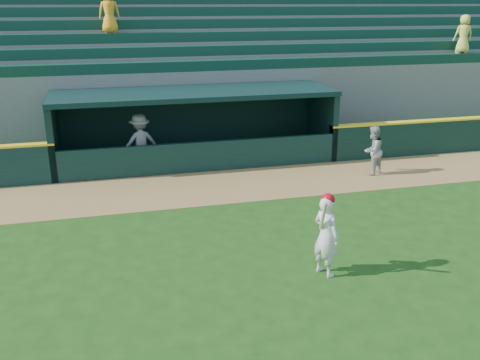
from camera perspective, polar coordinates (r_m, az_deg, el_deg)
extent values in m
plane|color=#1B4210|center=(11.69, 1.98, -8.50)|extent=(120.00, 120.00, 0.00)
cube|color=olive|center=(16.07, -2.94, -0.74)|extent=(40.00, 3.00, 0.01)
imported|color=#A3A39E|center=(17.52, 13.96, 3.06)|extent=(0.96, 0.89, 1.58)
imported|color=gray|center=(17.78, -10.59, 3.98)|extent=(1.32, 0.93, 1.85)
cube|color=#60605C|center=(18.68, -4.68, 2.07)|extent=(9.00, 2.60, 0.04)
cube|color=black|center=(18.22, -19.21, 4.33)|extent=(0.20, 2.60, 2.30)
cube|color=black|center=(19.67, 8.61, 6.16)|extent=(0.20, 2.60, 2.30)
cube|color=black|center=(19.65, -5.44, 6.27)|extent=(9.40, 0.20, 2.30)
cube|color=black|center=(18.16, -4.88, 9.22)|extent=(9.40, 2.80, 0.16)
cube|color=black|center=(17.40, -4.02, 2.47)|extent=(9.00, 0.16, 1.00)
cube|color=brown|center=(19.38, -5.11, 3.37)|extent=(8.40, 0.45, 0.10)
cube|color=slate|center=(20.09, -5.71, 7.43)|extent=(34.00, 0.85, 2.91)
cube|color=#0F3828|center=(19.72, -5.80, 12.03)|extent=(34.00, 0.60, 0.36)
cube|color=slate|center=(20.88, -6.10, 8.47)|extent=(34.00, 0.85, 3.36)
cube|color=#0F3828|center=(20.52, -6.23, 13.53)|extent=(34.00, 0.60, 0.36)
cube|color=slate|center=(21.67, -6.46, 9.43)|extent=(34.00, 0.85, 3.81)
cube|color=#0F3828|center=(21.32, -6.62, 14.92)|extent=(34.00, 0.60, 0.36)
cube|color=slate|center=(22.47, -6.80, 10.32)|extent=(34.00, 0.85, 4.26)
cube|color=#0F3828|center=(22.14, -6.99, 16.20)|extent=(34.00, 0.60, 0.36)
cube|color=slate|center=(23.27, -7.12, 11.15)|extent=(34.00, 0.85, 4.71)
cube|color=#0F3828|center=(22.97, -7.34, 17.40)|extent=(34.00, 0.60, 0.36)
cube|color=slate|center=(24.08, -7.42, 11.93)|extent=(34.00, 0.85, 5.16)
cube|color=#0F3828|center=(23.81, -7.67, 18.51)|extent=(34.00, 0.60, 0.36)
cube|color=slate|center=(24.90, -7.70, 12.65)|extent=(34.00, 0.85, 5.61)
cube|color=slate|center=(25.47, -7.87, 12.78)|extent=(34.50, 0.30, 5.61)
imported|color=#FCA01C|center=(21.10, -13.79, 17.09)|extent=(0.77, 0.51, 1.55)
imported|color=#D3D84C|center=(24.16, 22.74, 14.17)|extent=(0.82, 0.62, 1.52)
imported|color=silver|center=(10.90, 9.17, -5.92)|extent=(0.62, 0.73, 1.69)
sphere|color=#B00911|center=(10.60, 9.38, -2.11)|extent=(0.27, 0.27, 0.27)
cylinder|color=#C9B481|center=(10.43, 8.88, -3.80)|extent=(0.20, 0.52, 0.76)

